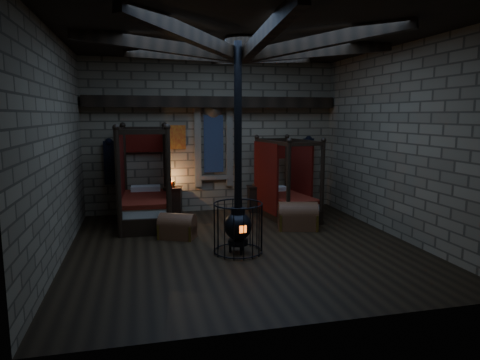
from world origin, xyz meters
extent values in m
cube|color=black|center=(0.00, 0.00, 0.00)|extent=(7.00, 7.00, 0.01)
cube|color=#847054|center=(0.00, 3.50, 2.10)|extent=(7.00, 0.02, 4.20)
cube|color=#847054|center=(0.00, -3.50, 2.10)|extent=(7.00, 0.02, 4.20)
cube|color=#847054|center=(-3.50, 0.00, 2.10)|extent=(0.02, 7.00, 4.20)
cube|color=#847054|center=(3.50, 0.00, 2.10)|extent=(0.02, 7.00, 4.20)
cube|color=black|center=(0.00, 0.00, 4.20)|extent=(7.00, 7.00, 0.01)
cube|color=black|center=(0.00, 3.32, 3.05)|extent=(6.86, 0.35, 0.30)
cylinder|color=black|center=(0.00, 0.00, 4.05)|extent=(0.70, 0.70, 0.25)
cube|color=black|center=(0.00, 3.45, 1.90)|extent=(0.55, 0.04, 1.60)
cube|color=maroon|center=(-1.00, 3.46, 2.10)|extent=(0.45, 0.03, 0.65)
cube|color=black|center=(-2.80, 3.34, 1.45)|extent=(0.30, 0.10, 1.15)
cube|color=black|center=(2.80, 3.34, 1.45)|extent=(0.30, 0.10, 1.15)
cube|color=black|center=(-1.93, 2.29, 0.20)|extent=(1.25, 2.30, 0.39)
cube|color=beige|center=(-1.93, 2.29, 0.50)|extent=(1.11, 2.12, 0.24)
cube|color=maroon|center=(-1.93, 2.29, 0.65)|extent=(1.18, 2.17, 0.11)
cube|color=beige|center=(-1.90, 3.11, 0.76)|extent=(0.77, 0.41, 0.15)
cube|color=#5A0E07|center=(-1.89, 3.41, 2.01)|extent=(1.20, 0.09, 0.60)
cylinder|color=black|center=(-2.51, 1.22, 1.20)|extent=(0.12, 0.12, 2.39)
cylinder|color=black|center=(-2.44, 3.39, 1.20)|extent=(0.12, 0.12, 2.39)
cylinder|color=black|center=(-1.42, 1.18, 1.20)|extent=(0.12, 0.12, 2.39)
cylinder|color=black|center=(-1.35, 3.36, 1.20)|extent=(0.12, 0.12, 2.39)
cube|color=#5A0E07|center=(-2.49, 2.63, 1.25)|extent=(0.12, 1.63, 2.12)
cube|color=#5A0E07|center=(-1.34, 2.59, 1.25)|extent=(0.12, 1.63, 2.12)
cube|color=black|center=(1.72, 2.11, 0.17)|extent=(1.28, 2.08, 0.34)
cube|color=beige|center=(1.72, 2.11, 0.43)|extent=(1.15, 1.91, 0.21)
cube|color=maroon|center=(1.72, 2.11, 0.56)|extent=(1.21, 1.96, 0.09)
cube|color=beige|center=(1.62, 2.81, 0.66)|extent=(0.70, 0.42, 0.13)
cube|color=#5A0E07|center=(1.58, 3.06, 1.73)|extent=(1.03, 0.20, 0.52)
cylinder|color=black|center=(1.39, 1.11, 1.03)|extent=(0.10, 0.10, 2.06)
cylinder|color=black|center=(1.12, 2.97, 1.03)|extent=(0.10, 0.10, 2.06)
cylinder|color=black|center=(2.32, 1.25, 1.03)|extent=(0.10, 0.10, 2.06)
cylinder|color=black|center=(2.05, 3.10, 1.03)|extent=(0.10, 0.10, 2.06)
cube|color=#5A0E07|center=(1.19, 2.31, 1.08)|extent=(0.26, 1.40, 1.83)
cube|color=#5A0E07|center=(2.17, 2.46, 1.08)|extent=(0.26, 1.40, 1.83)
cube|color=brown|center=(-1.27, 0.88, 0.16)|extent=(0.90, 0.75, 0.32)
cylinder|color=brown|center=(-1.27, 0.88, 0.32)|extent=(0.90, 0.75, 0.47)
cube|color=olive|center=(-1.60, 1.02, 0.16)|extent=(0.25, 0.47, 0.34)
cube|color=olive|center=(-0.95, 0.73, 0.16)|extent=(0.25, 0.47, 0.34)
cube|color=brown|center=(1.60, 0.99, 0.19)|extent=(1.03, 0.77, 0.38)
cylinder|color=brown|center=(1.60, 0.99, 0.38)|extent=(1.03, 0.77, 0.56)
cube|color=olive|center=(1.19, 1.09, 0.19)|extent=(0.20, 0.58, 0.40)
cube|color=olive|center=(2.01, 0.88, 0.19)|extent=(0.20, 0.58, 0.40)
cube|color=black|center=(-1.18, 3.14, 0.37)|extent=(0.51, 0.49, 0.73)
cube|color=black|center=(-1.18, 3.14, 0.75)|extent=(0.56, 0.54, 0.04)
cylinder|color=olive|center=(-1.18, 3.14, 0.86)|extent=(0.10, 0.10, 0.17)
cube|color=black|center=(1.11, 3.01, 0.35)|extent=(0.45, 0.43, 0.70)
cube|color=black|center=(1.11, 3.01, 0.72)|extent=(0.50, 0.48, 0.04)
cube|color=brown|center=(1.11, 3.01, 0.78)|extent=(0.19, 0.14, 0.05)
cylinder|color=black|center=(-0.20, -0.42, 0.22)|extent=(0.40, 0.40, 0.10)
sphere|color=black|center=(-0.20, -0.42, 0.54)|extent=(0.55, 0.55, 0.55)
cylinder|color=black|center=(-0.20, -0.42, 0.84)|extent=(0.28, 0.28, 0.14)
cube|color=#FF5914|center=(-0.16, -0.69, 0.54)|extent=(0.14, 0.04, 0.14)
cylinder|color=black|center=(-0.20, -0.42, 2.47)|extent=(0.15, 0.15, 3.16)
torus|color=black|center=(-0.20, -0.42, 0.04)|extent=(0.98, 0.98, 0.03)
torus|color=black|center=(-0.20, -0.42, 0.99)|extent=(0.98, 0.98, 0.03)
camera|label=1|loc=(-2.04, -8.37, 2.70)|focal=32.00mm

